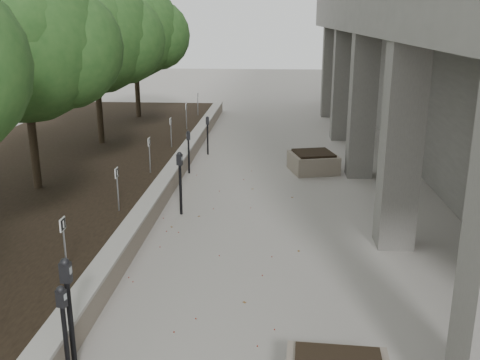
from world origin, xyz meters
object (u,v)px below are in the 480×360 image
(crabapple_tree_3, at_px, (26,75))
(parking_meter_4, at_px, (189,152))
(planter_back, at_px, (313,162))
(crabapple_tree_5, at_px, (135,50))
(parking_meter_2, at_px, (65,335))
(crabapple_tree_4, at_px, (96,59))
(parking_meter_5, at_px, (208,136))
(parking_meter_3, at_px, (180,183))
(parking_meter_1, at_px, (70,315))

(crabapple_tree_3, xyz_separation_m, parking_meter_4, (3.27, 2.91, -2.48))
(parking_meter_4, distance_m, planter_back, 3.69)
(crabapple_tree_5, xyz_separation_m, parking_meter_2, (3.28, -16.68, -2.45))
(crabapple_tree_3, xyz_separation_m, crabapple_tree_4, (0.00, 5.00, 0.00))
(crabapple_tree_4, bearing_deg, parking_meter_4, -32.65)
(crabapple_tree_5, bearing_deg, parking_meter_5, -53.55)
(parking_meter_3, xyz_separation_m, planter_back, (3.29, 3.91, -0.45))
(crabapple_tree_5, height_order, parking_meter_3, crabapple_tree_5)
(parking_meter_4, bearing_deg, crabapple_tree_4, 129.43)
(crabapple_tree_5, height_order, parking_meter_5, crabapple_tree_5)
(parking_meter_1, xyz_separation_m, parking_meter_4, (0.02, 9.32, -0.15))
(parking_meter_2, distance_m, parking_meter_5, 11.90)
(crabapple_tree_3, distance_m, parking_meter_3, 4.37)
(parking_meter_2, relative_size, parking_meter_3, 0.89)
(crabapple_tree_4, relative_size, parking_meter_4, 4.27)
(parking_meter_5, bearing_deg, crabapple_tree_3, -128.86)
(crabapple_tree_4, xyz_separation_m, parking_meter_4, (3.27, -2.09, -2.48))
(parking_meter_2, distance_m, planter_back, 10.68)
(crabapple_tree_5, height_order, parking_meter_2, crabapple_tree_5)
(parking_meter_1, bearing_deg, parking_meter_4, 92.12)
(parking_meter_3, bearing_deg, crabapple_tree_4, 136.18)
(crabapple_tree_4, relative_size, parking_meter_1, 3.46)
(crabapple_tree_4, distance_m, crabapple_tree_5, 5.00)
(parking_meter_2, bearing_deg, parking_meter_1, 110.37)
(crabapple_tree_5, bearing_deg, crabapple_tree_3, -90.00)
(parking_meter_1, height_order, planter_back, parking_meter_1)
(parking_meter_1, xyz_separation_m, planter_back, (3.67, 9.77, -0.49))
(parking_meter_2, bearing_deg, parking_meter_5, 102.85)
(crabapple_tree_4, relative_size, parking_meter_3, 3.63)
(crabapple_tree_3, height_order, parking_meter_4, crabapple_tree_3)
(crabapple_tree_5, bearing_deg, parking_meter_3, -71.01)
(crabapple_tree_4, xyz_separation_m, parking_meter_3, (3.63, -5.55, -2.37))
(crabapple_tree_3, bearing_deg, planter_back, 25.88)
(parking_meter_3, bearing_deg, crabapple_tree_3, -175.69)
(crabapple_tree_4, distance_m, parking_meter_5, 4.32)
(crabapple_tree_3, height_order, crabapple_tree_5, same)
(crabapple_tree_5, distance_m, parking_meter_4, 8.20)
(crabapple_tree_5, relative_size, parking_meter_2, 4.07)
(parking_meter_2, relative_size, parking_meter_4, 1.05)
(parking_meter_2, xyz_separation_m, parking_meter_3, (0.35, 6.12, 0.08))
(parking_meter_1, height_order, parking_meter_4, parking_meter_1)
(crabapple_tree_5, distance_m, planter_back, 10.00)
(crabapple_tree_3, relative_size, crabapple_tree_4, 1.00)
(crabapple_tree_4, distance_m, parking_meter_2, 12.37)
(parking_meter_4, height_order, parking_meter_5, parking_meter_5)
(parking_meter_1, height_order, parking_meter_5, parking_meter_1)
(parking_meter_3, bearing_deg, crabapple_tree_5, 121.99)
(crabapple_tree_3, bearing_deg, parking_meter_5, 55.91)
(crabapple_tree_4, height_order, parking_meter_5, crabapple_tree_4)
(parking_meter_4, distance_m, parking_meter_5, 2.33)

